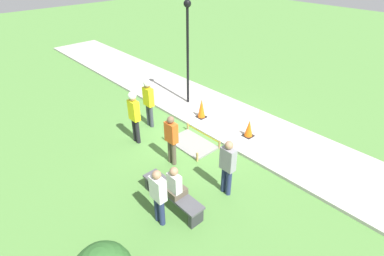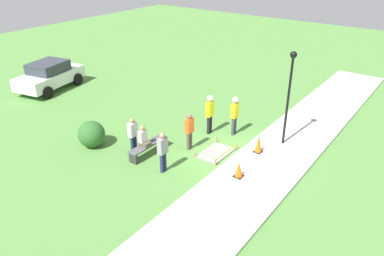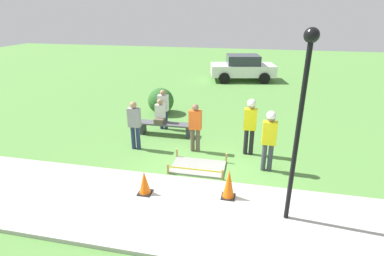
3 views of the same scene
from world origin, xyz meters
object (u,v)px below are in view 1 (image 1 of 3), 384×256
worker_supervisor (148,99)px  traffic_cone_far_patch (202,108)px  lamppost_near (188,39)px  bystander_in_orange_shirt (171,138)px  bystander_in_gray_shirt (158,195)px  traffic_cone_near_patch (249,128)px  park_bench (172,194)px  worker_assistant (134,113)px  bystander_in_white_shirt (228,165)px  person_seated_on_bench (175,185)px

worker_supervisor → traffic_cone_far_patch: bearing=-118.6°
worker_supervisor → lamppost_near: size_ratio=0.46×
bystander_in_orange_shirt → bystander_in_gray_shirt: size_ratio=1.04×
traffic_cone_near_patch → park_bench: traffic_cone_near_patch is taller
worker_assistant → bystander_in_gray_shirt: 3.71m
bystander_in_gray_shirt → bystander_in_white_shirt: (-0.39, -1.94, 0.06)m
worker_assistant → bystander_in_white_shirt: size_ratio=1.12×
bystander_in_orange_shirt → lamppost_near: bearing=-48.7°
traffic_cone_far_patch → lamppost_near: (1.35, -0.51, 2.26)m
person_seated_on_bench → bystander_in_white_shirt: (-0.43, -1.40, 0.11)m
traffic_cone_near_patch → bystander_in_gray_shirt: bystander_in_gray_shirt is taller
park_bench → bystander_in_orange_shirt: bearing=-39.1°
traffic_cone_far_patch → bystander_in_white_shirt: (-3.36, 2.32, 0.46)m
person_seated_on_bench → bystander_in_gray_shirt: bearing=94.1°
traffic_cone_far_patch → bystander_in_white_shirt: bearing=145.3°
traffic_cone_near_patch → worker_supervisor: worker_supervisor is taller
traffic_cone_near_patch → worker_supervisor: bearing=33.6°
worker_supervisor → bystander_in_gray_shirt: (-3.92, 2.53, -0.22)m
traffic_cone_near_patch → bystander_in_white_shirt: bystander_in_white_shirt is taller
person_seated_on_bench → bystander_in_gray_shirt: (-0.04, 0.54, 0.06)m
traffic_cone_far_patch → person_seated_on_bench: person_seated_on_bench is taller
lamppost_near → worker_assistant: bearing=106.6°
person_seated_on_bench → traffic_cone_near_patch: bearing=-77.9°
park_bench → bystander_in_gray_shirt: size_ratio=1.25×
worker_supervisor → bystander_in_gray_shirt: 4.67m
traffic_cone_near_patch → bystander_in_orange_shirt: (0.72, 2.84, 0.52)m
person_seated_on_bench → bystander_in_gray_shirt: bystander_in_gray_shirt is taller
bystander_in_orange_shirt → bystander_in_white_shirt: bearing=-173.1°
worker_assistant → bystander_in_orange_shirt: worker_assistant is taller
person_seated_on_bench → worker_supervisor: size_ratio=0.48×
park_bench → worker_supervisor: size_ratio=1.07×
bystander_in_orange_shirt → lamppost_near: lamppost_near is taller
traffic_cone_near_patch → lamppost_near: bearing=-4.0°
park_bench → bystander_in_orange_shirt: size_ratio=1.20×
person_seated_on_bench → bystander_in_orange_shirt: 1.96m
bystander_in_orange_shirt → bystander_in_gray_shirt: 2.35m
traffic_cone_far_patch → park_bench: traffic_cone_far_patch is taller
bystander_in_white_shirt → lamppost_near: (4.71, -2.83, 1.80)m
worker_supervisor → lamppost_near: 2.81m
worker_supervisor → bystander_in_orange_shirt: 2.46m
worker_assistant → traffic_cone_far_patch: bearing=-98.0°
traffic_cone_near_patch → bystander_in_orange_shirt: bystander_in_orange_shirt is taller
park_bench → person_seated_on_bench: (-0.21, 0.05, 0.48)m
lamppost_near → worker_supervisor: bearing=100.0°
person_seated_on_bench → lamppost_near: 6.32m
bystander_in_orange_shirt → lamppost_near: (2.71, -3.08, 1.82)m
traffic_cone_far_patch → park_bench: 4.58m
park_bench → traffic_cone_far_patch: bearing=-53.4°
worker_supervisor → worker_assistant: worker_assistant is taller
traffic_cone_far_patch → person_seated_on_bench: bearing=128.2°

